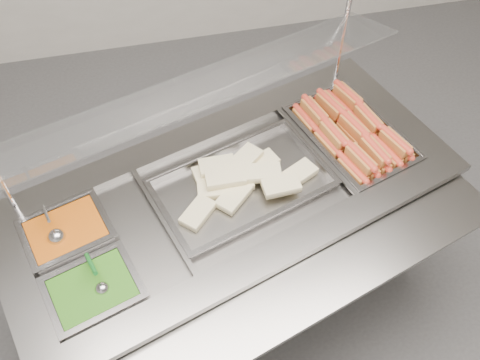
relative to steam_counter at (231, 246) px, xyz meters
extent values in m
cube|color=slate|center=(0.00, 0.00, -0.01)|extent=(1.72, 1.12, 0.77)
cube|color=gray|center=(0.09, -0.30, 0.39)|extent=(1.62, 0.62, 0.03)
cube|color=gray|center=(-0.09, 0.30, 0.39)|extent=(1.62, 0.62, 0.03)
cube|color=gray|center=(-0.74, -0.24, 0.39)|extent=(0.26, 0.52, 0.03)
cube|color=gray|center=(0.74, 0.24, 0.39)|extent=(0.26, 0.52, 0.03)
cube|color=black|center=(0.00, 0.00, 0.29)|extent=(1.52, 0.92, 0.02)
cube|color=gray|center=(0.36, 0.12, 0.40)|extent=(0.17, 0.49, 0.01)
cube|color=gray|center=(-0.25, -0.08, 0.40)|extent=(0.17, 0.49, 0.01)
cube|color=gray|center=(0.14, -0.43, 0.36)|extent=(1.58, 0.70, 0.02)
cylinder|color=slate|center=(0.78, -0.12, 0.33)|extent=(0.09, 0.23, 0.02)
cylinder|color=silver|center=(0.57, 0.48, 0.60)|extent=(0.02, 0.02, 0.39)
cube|color=silver|center=(-0.06, 0.17, 0.74)|extent=(1.47, 0.69, 0.08)
cube|color=#A53D09|center=(-0.58, -0.05, 0.37)|extent=(0.30, 0.26, 0.08)
cube|color=#265D0E|center=(-0.50, -0.30, 0.37)|extent=(0.30, 0.26, 0.08)
cube|color=#AC6624|center=(0.47, -0.01, 0.38)|extent=(0.09, 0.14, 0.05)
cylinder|color=red|center=(0.47, -0.01, 0.40)|extent=(0.07, 0.15, 0.03)
cube|color=#AC6624|center=(0.42, 0.13, 0.38)|extent=(0.08, 0.14, 0.05)
cylinder|color=red|center=(0.42, 0.13, 0.40)|extent=(0.07, 0.15, 0.03)
cube|color=#AC6624|center=(0.37, 0.28, 0.38)|extent=(0.08, 0.14, 0.05)
cylinder|color=red|center=(0.37, 0.28, 0.40)|extent=(0.07, 0.15, 0.03)
cube|color=#AC6624|center=(0.52, 0.00, 0.38)|extent=(0.08, 0.14, 0.05)
cylinder|color=red|center=(0.52, 0.00, 0.40)|extent=(0.07, 0.15, 0.03)
cube|color=#AC6624|center=(0.47, 0.15, 0.38)|extent=(0.08, 0.14, 0.05)
cylinder|color=red|center=(0.47, 0.15, 0.40)|extent=(0.07, 0.15, 0.03)
cube|color=#AC6624|center=(0.43, 0.30, 0.38)|extent=(0.08, 0.14, 0.05)
cylinder|color=red|center=(0.43, 0.30, 0.40)|extent=(0.07, 0.15, 0.03)
cube|color=#AC6624|center=(0.57, 0.02, 0.38)|extent=(0.08, 0.14, 0.05)
cylinder|color=red|center=(0.57, 0.02, 0.40)|extent=(0.07, 0.15, 0.03)
cube|color=#AC6624|center=(0.53, 0.17, 0.38)|extent=(0.08, 0.14, 0.05)
cylinder|color=red|center=(0.53, 0.17, 0.40)|extent=(0.07, 0.15, 0.03)
cube|color=#AC6624|center=(0.48, 0.32, 0.38)|extent=(0.09, 0.14, 0.05)
cylinder|color=red|center=(0.48, 0.32, 0.40)|extent=(0.07, 0.15, 0.03)
cube|color=#AC6624|center=(0.63, 0.04, 0.38)|extent=(0.08, 0.14, 0.05)
cylinder|color=red|center=(0.63, 0.04, 0.40)|extent=(0.07, 0.15, 0.03)
cube|color=#AC6624|center=(0.58, 0.19, 0.38)|extent=(0.09, 0.14, 0.05)
cylinder|color=red|center=(0.58, 0.19, 0.40)|extent=(0.07, 0.15, 0.03)
cube|color=#AC6624|center=(0.53, 0.33, 0.38)|extent=(0.09, 0.14, 0.05)
cylinder|color=red|center=(0.53, 0.33, 0.40)|extent=(0.07, 0.15, 0.03)
cube|color=#AC6624|center=(0.68, 0.05, 0.38)|extent=(0.08, 0.14, 0.05)
cylinder|color=red|center=(0.68, 0.05, 0.40)|extent=(0.07, 0.15, 0.03)
cube|color=#AC6624|center=(0.63, 0.20, 0.38)|extent=(0.08, 0.14, 0.05)
cylinder|color=red|center=(0.63, 0.20, 0.40)|extent=(0.07, 0.15, 0.03)
cube|color=#AC6624|center=(0.59, 0.35, 0.38)|extent=(0.08, 0.14, 0.05)
cylinder|color=red|center=(0.59, 0.35, 0.40)|extent=(0.07, 0.15, 0.03)
cube|color=#AC6624|center=(0.50, 0.00, 0.43)|extent=(0.09, 0.14, 0.05)
cylinder|color=red|center=(0.50, 0.00, 0.45)|extent=(0.07, 0.15, 0.03)
cube|color=#AC6624|center=(0.44, 0.14, 0.43)|extent=(0.08, 0.14, 0.05)
cylinder|color=red|center=(0.44, 0.14, 0.45)|extent=(0.07, 0.15, 0.03)
cube|color=#AC6624|center=(0.41, 0.28, 0.43)|extent=(0.08, 0.14, 0.05)
cylinder|color=red|center=(0.41, 0.28, 0.45)|extent=(0.07, 0.15, 0.03)
cube|color=#AC6624|center=(0.56, 0.03, 0.43)|extent=(0.08, 0.14, 0.05)
cylinder|color=red|center=(0.56, 0.03, 0.45)|extent=(0.06, 0.15, 0.03)
cube|color=#AC6624|center=(0.53, 0.16, 0.43)|extent=(0.09, 0.14, 0.05)
cylinder|color=red|center=(0.53, 0.16, 0.45)|extent=(0.07, 0.15, 0.03)
cube|color=#AC6624|center=(0.48, 0.30, 0.43)|extent=(0.09, 0.14, 0.05)
cylinder|color=red|center=(0.48, 0.30, 0.45)|extent=(0.08, 0.15, 0.03)
cube|color=#AC6624|center=(0.66, 0.05, 0.43)|extent=(0.09, 0.14, 0.05)
cylinder|color=red|center=(0.66, 0.05, 0.45)|extent=(0.08, 0.15, 0.03)
cube|color=#AC6624|center=(0.60, 0.20, 0.43)|extent=(0.08, 0.14, 0.05)
cylinder|color=red|center=(0.60, 0.20, 0.45)|extent=(0.06, 0.15, 0.03)
cube|color=#AC6624|center=(0.57, 0.34, 0.43)|extent=(0.09, 0.14, 0.05)
cylinder|color=red|center=(0.57, 0.34, 0.45)|extent=(0.08, 0.15, 0.03)
cube|color=beige|center=(0.13, 0.09, 0.39)|extent=(0.14, 0.08, 0.03)
cube|color=beige|center=(-0.05, 0.09, 0.39)|extent=(0.14, 0.09, 0.03)
cube|color=beige|center=(-0.05, 0.01, 0.39)|extent=(0.14, 0.09, 0.03)
cube|color=beige|center=(0.14, 0.09, 0.39)|extent=(0.15, 0.12, 0.03)
cube|color=beige|center=(-0.13, -0.08, 0.39)|extent=(0.15, 0.15, 0.03)
cube|color=beige|center=(0.02, 0.01, 0.39)|extent=(0.14, 0.09, 0.03)
cube|color=beige|center=(0.27, 0.01, 0.39)|extent=(0.15, 0.13, 0.03)
cube|color=beige|center=(0.01, -0.04, 0.39)|extent=(0.15, 0.15, 0.03)
cube|color=beige|center=(0.00, 0.04, 0.42)|extent=(0.14, 0.08, 0.03)
cube|color=beige|center=(0.08, 0.11, 0.42)|extent=(0.15, 0.14, 0.03)
cube|color=beige|center=(0.13, 0.03, 0.42)|extent=(0.14, 0.09, 0.03)
cube|color=beige|center=(-0.03, 0.10, 0.42)|extent=(0.13, 0.08, 0.03)
cube|color=beige|center=(-0.01, 0.03, 0.42)|extent=(0.13, 0.08, 0.03)
cube|color=beige|center=(0.18, -0.05, 0.42)|extent=(0.14, 0.08, 0.03)
sphere|color=#B9B9BE|center=(-0.61, -0.08, 0.40)|extent=(0.06, 0.06, 0.06)
cylinder|color=#B9B9BE|center=(-0.63, -0.01, 0.45)|extent=(0.05, 0.14, 0.09)
sphere|color=#B9B9BE|center=(-0.47, -0.30, 0.40)|extent=(0.05, 0.05, 0.05)
cylinder|color=#136F23|center=(-0.50, -0.24, 0.45)|extent=(0.05, 0.13, 0.08)
camera|label=1|loc=(-0.22, -1.16, 1.93)|focal=40.00mm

